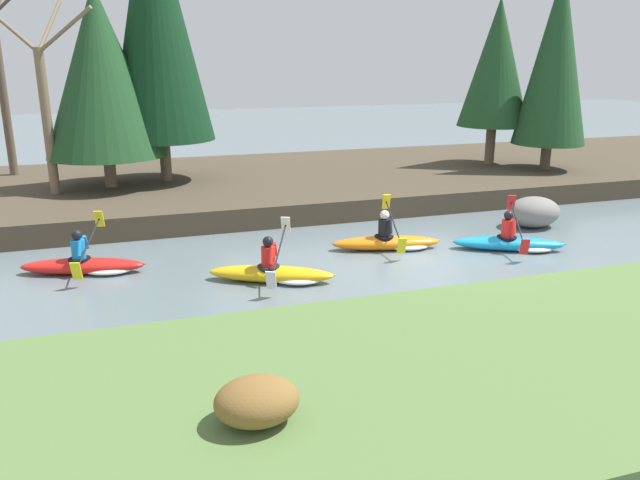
# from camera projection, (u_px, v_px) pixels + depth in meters

# --- Properties ---
(ground_plane) EXTENTS (90.00, 90.00, 0.00)m
(ground_plane) POSITION_uv_depth(u_px,v_px,m) (450.00, 265.00, 14.40)
(ground_plane) COLOR slate
(riverbank_near) EXTENTS (44.00, 5.34, 0.60)m
(riverbank_near) POSITION_uv_depth(u_px,v_px,m) (622.00, 352.00, 9.53)
(riverbank_near) COLOR #56753D
(riverbank_near) RESTS_ON ground
(riverbank_far) EXTENTS (44.00, 9.62, 0.64)m
(riverbank_far) POSITION_uv_depth(u_px,v_px,m) (325.00, 180.00, 22.58)
(riverbank_far) COLOR #473D2D
(riverbank_far) RESTS_ON ground
(conifer_tree_far_left) EXTENTS (3.66, 3.66, 6.09)m
(conifer_tree_far_left) POSITION_uv_depth(u_px,v_px,m) (101.00, 72.00, 18.87)
(conifer_tree_far_left) COLOR #7A664C
(conifer_tree_far_left) RESTS_ON riverbank_far
(conifer_tree_left) EXTENTS (3.34, 3.34, 9.10)m
(conifer_tree_left) POSITION_uv_depth(u_px,v_px,m) (155.00, 15.00, 19.32)
(conifer_tree_left) COLOR brown
(conifer_tree_left) RESTS_ON riverbank_far
(conifer_tree_mid_left) EXTENTS (2.63, 2.63, 6.07)m
(conifer_tree_mid_left) POSITION_uv_depth(u_px,v_px,m) (497.00, 63.00, 22.90)
(conifer_tree_mid_left) COLOR brown
(conifer_tree_mid_left) RESTS_ON riverbank_far
(conifer_tree_centre) EXTENTS (2.57, 2.57, 7.00)m
(conifer_tree_centre) POSITION_uv_depth(u_px,v_px,m) (556.00, 57.00, 21.76)
(conifer_tree_centre) COLOR brown
(conifer_tree_centre) RESTS_ON riverbank_far
(bare_tree_upstream) EXTENTS (3.96, 3.91, 7.21)m
(bare_tree_upstream) POSITION_uv_depth(u_px,v_px,m) (2.00, 74.00, 20.94)
(bare_tree_upstream) COLOR brown
(bare_tree_upstream) RESTS_ON riverbank_far
(bare_tree_mid_upstream) EXTENTS (3.13, 3.09, 5.63)m
(bare_tree_mid_upstream) POSITION_uv_depth(u_px,v_px,m) (46.00, 104.00, 18.16)
(bare_tree_mid_upstream) COLOR #7A664C
(bare_tree_mid_upstream) RESTS_ON riverbank_far
(shrub_clump_nearest) EXTENTS (0.99, 0.83, 0.54)m
(shrub_clump_nearest) POSITION_uv_depth(u_px,v_px,m) (257.00, 401.00, 7.12)
(shrub_clump_nearest) COLOR brown
(shrub_clump_nearest) RESTS_ON riverbank_near
(kayaker_lead) EXTENTS (2.71, 1.97, 1.20)m
(kayaker_lead) POSITION_uv_depth(u_px,v_px,m) (513.00, 243.00, 15.45)
(kayaker_lead) COLOR #1993D6
(kayaker_lead) RESTS_ON ground
(kayaker_middle) EXTENTS (2.79, 2.06, 1.20)m
(kayaker_middle) POSITION_uv_depth(u_px,v_px,m) (390.00, 242.00, 15.53)
(kayaker_middle) COLOR orange
(kayaker_middle) RESTS_ON ground
(kayaker_trailing) EXTENTS (2.71, 1.96, 1.20)m
(kayaker_trailing) POSITION_uv_depth(u_px,v_px,m) (276.00, 273.00, 13.30)
(kayaker_trailing) COLOR yellow
(kayaker_trailing) RESTS_ON ground
(kayaker_far_back) EXTENTS (2.78, 2.04, 1.20)m
(kayaker_far_back) POSITION_uv_depth(u_px,v_px,m) (88.00, 265.00, 13.82)
(kayaker_far_back) COLOR red
(kayaker_far_back) RESTS_ON ground
(boulder_midstream) EXTENTS (1.52, 1.19, 0.86)m
(boulder_midstream) POSITION_uv_depth(u_px,v_px,m) (534.00, 212.00, 17.51)
(boulder_midstream) COLOR gray
(boulder_midstream) RESTS_ON ground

